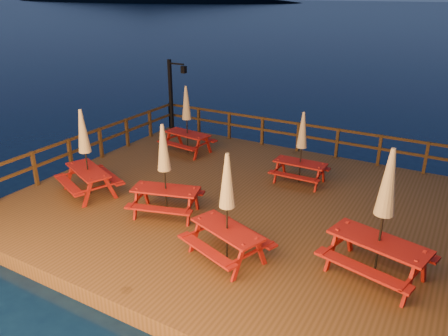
# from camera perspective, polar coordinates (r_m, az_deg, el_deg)

# --- Properties ---
(ground) EXTENTS (500.00, 500.00, 0.00)m
(ground) POSITION_cam_1_polar(r_m,az_deg,el_deg) (12.70, 1.49, -5.96)
(ground) COLOR #051333
(ground) RESTS_ON ground
(deck) EXTENTS (12.00, 10.00, 0.40)m
(deck) POSITION_cam_1_polar(r_m,az_deg,el_deg) (12.60, 1.50, -5.16)
(deck) COLOR #4E3519
(deck) RESTS_ON ground
(deck_piles) EXTENTS (11.44, 9.44, 1.40)m
(deck_piles) POSITION_cam_1_polar(r_m,az_deg,el_deg) (12.84, 1.47, -7.14)
(deck_piles) COLOR #382311
(deck_piles) RESTS_ON ground
(railing) EXTENTS (11.80, 9.75, 1.10)m
(railing) POSITION_cam_1_polar(r_m,az_deg,el_deg) (13.66, 5.10, 1.44)
(railing) COLOR #382311
(railing) RESTS_ON deck
(lamp_post) EXTENTS (0.85, 0.18, 3.00)m
(lamp_post) POSITION_cam_1_polar(r_m,az_deg,el_deg) (18.33, -6.60, 10.16)
(lamp_post) COLOR black
(lamp_post) RESTS_ON deck
(picnic_table_0) EXTENTS (2.14, 1.95, 2.51)m
(picnic_table_0) POSITION_cam_1_polar(r_m,az_deg,el_deg) (9.40, 0.40, -4.97)
(picnic_table_0) COLOR maroon
(picnic_table_0) RESTS_ON deck
(picnic_table_1) EXTENTS (2.33, 2.07, 2.86)m
(picnic_table_1) POSITION_cam_1_polar(r_m,az_deg,el_deg) (9.27, 20.12, -5.58)
(picnic_table_1) COLOR maroon
(picnic_table_1) RESTS_ON deck
(picnic_table_2) EXTENTS (2.23, 2.06, 2.56)m
(picnic_table_2) POSITION_cam_1_polar(r_m,az_deg,el_deg) (13.06, -17.67, 2.09)
(picnic_table_2) COLOR maroon
(picnic_table_2) RESTS_ON deck
(picnic_table_3) EXTENTS (1.59, 1.31, 2.27)m
(picnic_table_3) POSITION_cam_1_polar(r_m,az_deg,el_deg) (13.47, 10.08, 2.73)
(picnic_table_3) COLOR maroon
(picnic_table_3) RESTS_ON deck
(picnic_table_4) EXTENTS (2.10, 1.89, 2.51)m
(picnic_table_4) POSITION_cam_1_polar(r_m,az_deg,el_deg) (11.37, -7.78, -0.17)
(picnic_table_4) COLOR maroon
(picnic_table_4) RESTS_ON deck
(picnic_table_5) EXTENTS (1.88, 1.62, 2.47)m
(picnic_table_5) POSITION_cam_1_polar(r_m,az_deg,el_deg) (15.91, -4.88, 6.44)
(picnic_table_5) COLOR maroon
(picnic_table_5) RESTS_ON deck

